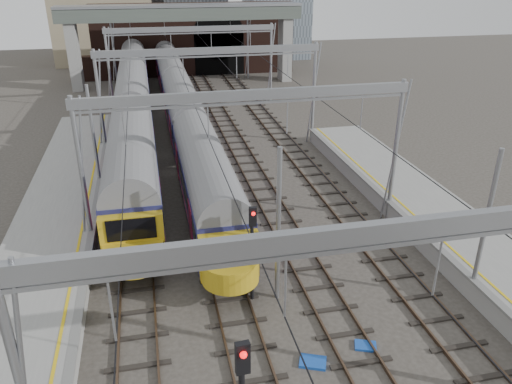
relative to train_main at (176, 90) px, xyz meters
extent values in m
plane|color=#38332D|center=(2.00, -32.81, -2.39)|extent=(160.00, 160.00, 0.00)
cube|color=gray|center=(-8.20, -30.31, -1.84)|extent=(4.20, 55.00, 1.10)
cube|color=slate|center=(-6.15, -30.31, -1.34)|extent=(0.35, 55.00, 0.12)
cube|color=gold|center=(-6.65, -30.31, -1.28)|extent=(0.12, 55.00, 0.01)
cube|color=slate|center=(10.15, -34.31, -1.34)|extent=(0.35, 47.00, 0.12)
cube|color=gold|center=(10.65, -34.31, -1.28)|extent=(0.12, 47.00, 0.01)
cube|color=#4C3828|center=(-4.72, -17.81, -2.30)|extent=(0.08, 80.00, 0.16)
cube|color=#4C3828|center=(-3.28, -17.81, -2.30)|extent=(0.08, 80.00, 0.16)
cube|color=black|center=(-4.00, -17.81, -2.38)|extent=(2.40, 80.00, 0.14)
cube|color=#4C3828|center=(-0.72, -17.81, -2.30)|extent=(0.08, 80.00, 0.16)
cube|color=#4C3828|center=(0.72, -17.81, -2.30)|extent=(0.08, 80.00, 0.16)
cube|color=black|center=(0.00, -17.81, -2.38)|extent=(2.40, 80.00, 0.14)
cube|color=#4C3828|center=(3.28, -17.81, -2.30)|extent=(0.08, 80.00, 0.16)
cube|color=#4C3828|center=(4.72, -17.81, -2.30)|extent=(0.08, 80.00, 0.16)
cube|color=black|center=(4.00, -17.81, -2.38)|extent=(2.40, 80.00, 0.14)
cube|color=#4C3828|center=(7.28, -17.81, -2.30)|extent=(0.08, 80.00, 0.16)
cube|color=#4C3828|center=(8.72, -17.81, -2.30)|extent=(0.08, 80.00, 0.16)
cube|color=black|center=(8.00, -17.81, -2.38)|extent=(2.40, 80.00, 0.14)
cube|color=gray|center=(2.00, -38.81, 5.21)|extent=(16.80, 0.28, 0.50)
cylinder|color=gray|center=(-6.20, -24.81, 1.61)|extent=(0.24, 0.24, 8.00)
cylinder|color=gray|center=(10.20, -24.81, 1.61)|extent=(0.24, 0.24, 8.00)
cube|color=gray|center=(2.00, -24.81, 5.21)|extent=(16.80, 0.28, 0.50)
cylinder|color=gray|center=(-6.20, -10.81, 1.61)|extent=(0.24, 0.24, 8.00)
cylinder|color=gray|center=(10.20, -10.81, 1.61)|extent=(0.24, 0.24, 8.00)
cube|color=gray|center=(2.00, -10.81, 5.21)|extent=(16.80, 0.28, 0.50)
cylinder|color=gray|center=(-6.20, 3.19, 1.61)|extent=(0.24, 0.24, 8.00)
cylinder|color=gray|center=(10.20, 3.19, 1.61)|extent=(0.24, 0.24, 8.00)
cube|color=gray|center=(2.00, 3.19, 5.21)|extent=(16.80, 0.28, 0.50)
cylinder|color=gray|center=(-6.20, 15.19, 1.61)|extent=(0.24, 0.24, 8.00)
cylinder|color=gray|center=(10.20, 15.19, 1.61)|extent=(0.24, 0.24, 8.00)
cube|color=gray|center=(2.00, 15.19, 5.21)|extent=(16.80, 0.28, 0.50)
cube|color=black|center=(-4.00, -17.81, 3.11)|extent=(0.03, 80.00, 0.03)
cube|color=black|center=(0.00, -17.81, 3.11)|extent=(0.03, 80.00, 0.03)
cube|color=black|center=(4.00, -17.81, 3.11)|extent=(0.03, 80.00, 0.03)
cube|color=black|center=(8.00, -17.81, 3.11)|extent=(0.03, 80.00, 0.03)
cube|color=black|center=(4.00, 19.19, 2.11)|extent=(26.00, 2.00, 9.00)
cube|color=black|center=(7.00, 18.17, 0.21)|extent=(6.50, 0.10, 5.20)
cylinder|color=black|center=(7.00, 18.17, 2.81)|extent=(6.50, 0.10, 6.50)
cube|color=black|center=(-8.00, 18.19, -0.89)|extent=(6.00, 1.50, 3.00)
cube|color=gray|center=(-10.50, 13.19, 1.71)|extent=(1.20, 2.50, 8.20)
cube|color=gray|center=(14.50, 13.19, 1.71)|extent=(1.20, 2.50, 8.20)
cube|color=#4B554C|center=(2.00, 13.19, 5.81)|extent=(28.00, 3.00, 1.40)
cube|color=gray|center=(2.00, 13.19, 6.71)|extent=(28.00, 3.00, 0.30)
cube|color=black|center=(0.00, 0.08, -2.04)|extent=(2.04, 60.61, 0.70)
cube|color=#151241|center=(0.00, 0.08, -0.23)|extent=(2.60, 60.61, 2.32)
cylinder|color=slate|center=(0.00, 0.08, 0.93)|extent=(2.55, 60.11, 2.55)
cube|color=black|center=(0.00, 0.08, 0.14)|extent=(2.62, 59.41, 0.70)
cube|color=#CF4062|center=(0.00, 0.08, -0.88)|extent=(2.62, 59.61, 0.11)
cube|color=#B79417|center=(0.00, -30.38, -0.33)|extent=(2.55, 0.60, 2.12)
cube|color=black|center=(0.00, -30.55, 0.23)|extent=(1.95, 0.08, 0.93)
cube|color=black|center=(-4.00, -3.11, -2.04)|extent=(2.25, 49.86, 0.70)
cube|color=#151241|center=(-4.00, -3.11, -0.11)|extent=(2.86, 49.86, 2.56)
cylinder|color=slate|center=(-4.00, -3.11, 1.16)|extent=(2.80, 49.36, 2.80)
cube|color=black|center=(-4.00, -3.11, 0.30)|extent=(2.88, 48.66, 0.77)
cube|color=#CF4062|center=(-4.00, -3.11, -0.83)|extent=(2.88, 48.86, 0.12)
cube|color=#B79417|center=(-4.00, -28.19, -0.21)|extent=(2.80, 0.60, 2.36)
cube|color=black|center=(-4.00, -28.36, 0.40)|extent=(2.15, 0.08, 1.02)
cube|color=black|center=(-1.11, -39.07, 2.25)|extent=(0.37, 0.21, 0.93)
sphere|color=red|center=(-1.11, -39.19, 2.45)|extent=(0.19, 0.19, 0.19)
cylinder|color=black|center=(0.91, -30.69, -0.18)|extent=(0.15, 0.15, 4.42)
cube|color=black|center=(0.91, -30.87, 1.75)|extent=(0.35, 0.24, 0.83)
sphere|color=red|center=(0.91, -30.99, 1.93)|extent=(0.17, 0.17, 0.17)
cube|color=#1748AD|center=(2.27, -35.00, -2.33)|extent=(1.16, 1.01, 0.11)
cube|color=#1748AD|center=(3.79, -27.30, -2.35)|extent=(0.89, 0.76, 0.09)
cube|color=#1748AD|center=(4.52, -34.61, -2.34)|extent=(0.96, 0.83, 0.10)
camera|label=1|loc=(-2.81, -48.27, 10.95)|focal=35.00mm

